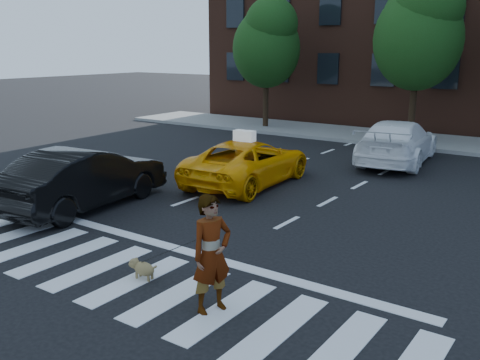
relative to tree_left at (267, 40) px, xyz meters
The scene contains 13 objects.
ground 18.90m from the tree_left, 67.71° to the right, with size 120.00×120.00×0.00m, color black.
crosswalk 18.90m from the tree_left, 67.71° to the right, with size 13.00×2.40×0.01m, color silver.
stop_line 17.47m from the tree_left, 65.65° to the right, with size 12.00×0.30×0.01m, color silver.
sidewalk_far 8.24m from the tree_left, ahead, with size 30.00×4.00×0.15m, color slate.
building 10.73m from the tree_left, 48.97° to the left, with size 26.00×10.00×12.00m, color #4D281B.
tree_left is the anchor object (origin of this frame).
tree_mid 7.51m from the tree_left, ahead, with size 3.69×3.69×7.10m.
taxi 12.09m from the tree_left, 60.42° to the right, with size 2.26×4.90×1.36m, color #F39D05.
black_sedan 15.37m from the tree_left, 76.14° to the right, with size 1.67×4.80×1.58m, color black.
white_suv 10.12m from the tree_left, 27.54° to the right, with size 2.18×5.36×1.56m, color white.
woman 20.01m from the tree_left, 60.17° to the right, with size 0.70×0.46×1.92m, color #999999.
dog 19.15m from the tree_left, 64.59° to the right, with size 0.63×0.29×0.36m.
taxi_sign 12.03m from the tree_left, 60.91° to the right, with size 0.65×0.28×0.32m, color white.
Camera 1 is at (7.67, -6.23, 4.09)m, focal length 40.00 mm.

